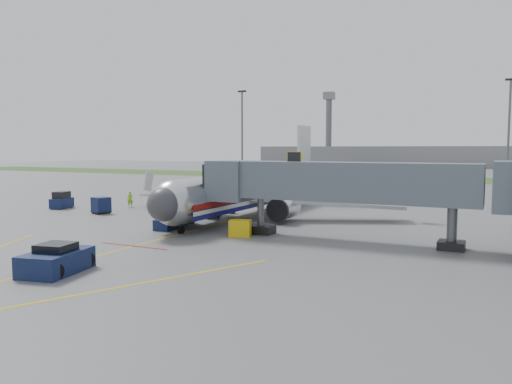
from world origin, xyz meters
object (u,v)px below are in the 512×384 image
at_px(pushback_tug, 56,260).
at_px(ramp_worker, 130,199).
at_px(baggage_tug, 62,201).
at_px(belt_loader, 171,222).
at_px(airliner, 252,190).

distance_m(pushback_tug, ramp_worker, 32.45).
xyz_separation_m(baggage_tug, ramp_worker, (6.65, 4.49, 0.07)).
xyz_separation_m(pushback_tug, belt_loader, (-3.67, 16.18, -0.18)).
bearing_deg(belt_loader, ramp_worker, 141.78).
xyz_separation_m(airliner, belt_loader, (-2.51, -11.20, -2.10)).
relative_size(belt_loader, ramp_worker, 2.39).
height_order(pushback_tug, ramp_worker, ramp_worker).
bearing_deg(baggage_tug, ramp_worker, 34.05).
height_order(airliner, ramp_worker, airliner).
relative_size(pushback_tug, belt_loader, 0.99).
distance_m(baggage_tug, belt_loader, 21.67).
distance_m(airliner, pushback_tug, 27.47).
height_order(airliner, baggage_tug, airliner).
relative_size(pushback_tug, ramp_worker, 2.36).
relative_size(airliner, baggage_tug, 11.39).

